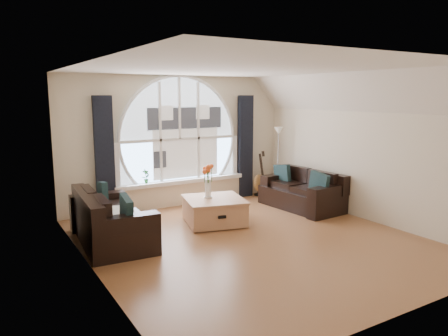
# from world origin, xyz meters

# --- Properties ---
(ground) EXTENTS (5.00, 5.50, 0.01)m
(ground) POSITION_xyz_m (0.00, 0.00, 0.00)
(ground) COLOR brown
(ground) RESTS_ON ground
(ceiling) EXTENTS (5.00, 5.50, 0.01)m
(ceiling) POSITION_xyz_m (0.00, 0.00, 2.70)
(ceiling) COLOR silver
(ceiling) RESTS_ON ground
(wall_back) EXTENTS (5.00, 0.01, 2.70)m
(wall_back) POSITION_xyz_m (0.00, 2.75, 1.35)
(wall_back) COLOR beige
(wall_back) RESTS_ON ground
(wall_front) EXTENTS (5.00, 0.01, 2.70)m
(wall_front) POSITION_xyz_m (0.00, -2.75, 1.35)
(wall_front) COLOR beige
(wall_front) RESTS_ON ground
(wall_left) EXTENTS (0.01, 5.50, 2.70)m
(wall_left) POSITION_xyz_m (-2.50, 0.00, 1.35)
(wall_left) COLOR beige
(wall_left) RESTS_ON ground
(wall_right) EXTENTS (0.01, 5.50, 2.70)m
(wall_right) POSITION_xyz_m (2.50, 0.00, 1.35)
(wall_right) COLOR beige
(wall_right) RESTS_ON ground
(attic_slope) EXTENTS (0.92, 5.50, 0.72)m
(attic_slope) POSITION_xyz_m (2.20, 0.00, 2.35)
(attic_slope) COLOR silver
(attic_slope) RESTS_ON ground
(arched_window) EXTENTS (2.60, 0.06, 2.15)m
(arched_window) POSITION_xyz_m (0.00, 2.72, 1.62)
(arched_window) COLOR silver
(arched_window) RESTS_ON wall_back
(window_sill) EXTENTS (2.90, 0.22, 0.08)m
(window_sill) POSITION_xyz_m (0.00, 2.65, 0.51)
(window_sill) COLOR white
(window_sill) RESTS_ON wall_back
(window_frame) EXTENTS (2.76, 0.08, 2.15)m
(window_frame) POSITION_xyz_m (0.00, 2.69, 1.62)
(window_frame) COLOR white
(window_frame) RESTS_ON wall_back
(neighbor_house) EXTENTS (1.70, 0.02, 1.50)m
(neighbor_house) POSITION_xyz_m (0.15, 2.71, 1.50)
(neighbor_house) COLOR silver
(neighbor_house) RESTS_ON wall_back
(curtain_left) EXTENTS (0.35, 0.12, 2.30)m
(curtain_left) POSITION_xyz_m (-1.60, 2.63, 1.15)
(curtain_left) COLOR black
(curtain_left) RESTS_ON ground
(curtain_right) EXTENTS (0.35, 0.12, 2.30)m
(curtain_right) POSITION_xyz_m (1.60, 2.63, 1.15)
(curtain_right) COLOR black
(curtain_right) RESTS_ON ground
(sofa_left) EXTENTS (1.04, 1.90, 0.82)m
(sofa_left) POSITION_xyz_m (-1.96, 1.09, 0.40)
(sofa_left) COLOR black
(sofa_left) RESTS_ON ground
(sofa_right) EXTENTS (0.98, 1.78, 0.77)m
(sofa_right) POSITION_xyz_m (1.99, 1.14, 0.40)
(sofa_right) COLOR black
(sofa_right) RESTS_ON ground
(coffee_chest) EXTENTS (1.25, 1.25, 0.50)m
(coffee_chest) POSITION_xyz_m (-0.06, 1.14, 0.25)
(coffee_chest) COLOR #B47950
(coffee_chest) RESTS_ON ground
(throw_blanket) EXTENTS (0.66, 0.66, 0.10)m
(throw_blanket) POSITION_xyz_m (-1.94, 0.89, 0.50)
(throw_blanket) COLOR silver
(throw_blanket) RESTS_ON sofa_left
(vase_flowers) EXTENTS (0.24, 0.24, 0.70)m
(vase_flowers) POSITION_xyz_m (-0.14, 1.24, 0.85)
(vase_flowers) COLOR white
(vase_flowers) RESTS_ON coffee_chest
(floor_lamp) EXTENTS (0.24, 0.24, 1.60)m
(floor_lamp) POSITION_xyz_m (2.17, 2.15, 0.80)
(floor_lamp) COLOR #B2B2B2
(floor_lamp) RESTS_ON ground
(guitar) EXTENTS (0.38, 0.28, 1.06)m
(guitar) POSITION_xyz_m (1.89, 2.45, 0.53)
(guitar) COLOR olive
(guitar) RESTS_ON ground
(potted_plant) EXTENTS (0.18, 0.15, 0.29)m
(potted_plant) POSITION_xyz_m (-0.78, 2.65, 0.69)
(potted_plant) COLOR #1E6023
(potted_plant) RESTS_ON window_sill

